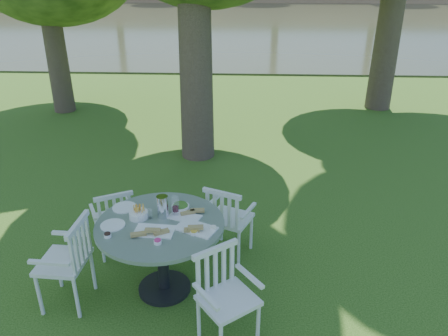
{
  "coord_description": "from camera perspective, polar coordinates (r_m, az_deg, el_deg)",
  "views": [
    {
      "loc": [
        0.25,
        -4.8,
        3.19
      ],
      "look_at": [
        0.0,
        0.2,
        0.85
      ],
      "focal_mm": 35.0,
      "sensor_mm": 36.0,
      "label": 1
    }
  ],
  "objects": [
    {
      "name": "ground",
      "position": [
        5.77,
        -0.1,
        -8.52
      ],
      "size": [
        140.0,
        140.0,
        0.0
      ],
      "primitive_type": "plane",
      "color": "#1C3D0C",
      "rests_on": "ground"
    },
    {
      "name": "table",
      "position": [
        4.55,
        -8.21,
        -9.02
      ],
      "size": [
        1.3,
        1.3,
        0.84
      ],
      "color": "black",
      "rests_on": "ground"
    },
    {
      "name": "chair_ne",
      "position": [
        5.07,
        0.3,
        -6.43
      ],
      "size": [
        0.6,
        0.59,
        0.93
      ],
      "rotation": [
        0.0,
        0.0,
        -3.55
      ],
      "color": "silver",
      "rests_on": "ground"
    },
    {
      "name": "chair_nw",
      "position": [
        5.28,
        -14.1,
        -6.33
      ],
      "size": [
        0.58,
        0.57,
        0.87
      ],
      "rotation": [
        0.0,
        0.0,
        -2.66
      ],
      "color": "silver",
      "rests_on": "ground"
    },
    {
      "name": "chair_sw",
      "position": [
        4.65,
        -19.3,
        -10.86
      ],
      "size": [
        0.48,
        0.51,
        0.97
      ],
      "rotation": [
        0.0,
        0.0,
        -1.63
      ],
      "color": "silver",
      "rests_on": "ground"
    },
    {
      "name": "chair_se",
      "position": [
        4.07,
        -0.22,
        -15.49
      ],
      "size": [
        0.64,
        0.63,
        0.93
      ],
      "rotation": [
        0.0,
        0.0,
        0.65
      ],
      "color": "silver",
      "rests_on": "ground"
    },
    {
      "name": "tableware",
      "position": [
        4.49,
        -8.29,
        -6.06
      ],
      "size": [
        1.18,
        0.8,
        0.24
      ],
      "color": "white",
      "rests_on": "table"
    },
    {
      "name": "river",
      "position": [
        27.99,
        2.42,
        18.45
      ],
      "size": [
        100.0,
        28.0,
        0.12
      ],
      "primitive_type": "cube",
      "color": "#2D311D",
      "rests_on": "ground"
    }
  ]
}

